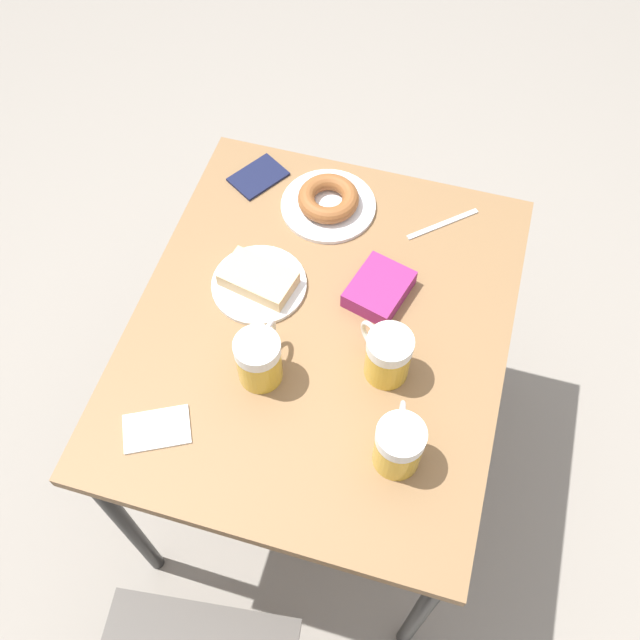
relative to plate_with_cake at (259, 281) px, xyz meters
name	(u,v)px	position (x,y,z in m)	size (l,w,h in m)	color
ground_plane	(320,457)	(-0.15, 0.06, -0.78)	(8.00, 8.00, 0.00)	gray
table	(320,342)	(-0.15, 0.06, -0.09)	(0.78, 0.92, 0.76)	olive
plate_with_cake	(259,281)	(0.00, 0.00, 0.00)	(0.21, 0.21, 0.04)	silver
plate_with_donut	(328,201)	(-0.08, -0.25, 0.00)	(0.22, 0.22, 0.05)	silver
beer_mug_left	(387,355)	(-0.31, 0.12, 0.04)	(0.12, 0.11, 0.12)	gold
beer_mug_center	(399,445)	(-0.37, 0.30, 0.04)	(0.09, 0.13, 0.12)	gold
beer_mug_right	(259,359)	(-0.07, 0.20, 0.04)	(0.09, 0.13, 0.12)	gold
napkin_folded	(157,429)	(0.08, 0.37, -0.01)	(0.15, 0.13, 0.00)	white
fork	(443,224)	(-0.35, -0.28, -0.01)	(0.14, 0.13, 0.00)	silver
passport_near_edge	(258,177)	(0.10, -0.30, -0.01)	(0.14, 0.15, 0.01)	#141938
blue_pouch	(379,289)	(-0.25, -0.05, 0.00)	(0.14, 0.16, 0.04)	#8C2366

